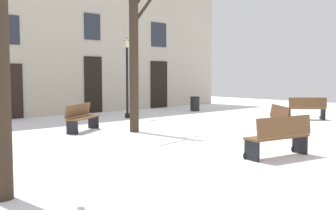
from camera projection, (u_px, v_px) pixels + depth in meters
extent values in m
plane|color=white|center=(212.00, 140.00, 11.42)|extent=(34.33, 34.33, 0.00)
cube|color=#BCB29E|center=(53.00, 36.00, 18.12)|extent=(21.45, 0.40, 7.29)
cube|color=black|center=(8.00, 91.00, 16.64)|extent=(1.25, 0.08, 2.34)
cube|color=#262D38|center=(6.00, 29.00, 16.44)|extent=(1.13, 0.06, 1.22)
cube|color=black|center=(93.00, 85.00, 19.44)|extent=(0.98, 0.08, 2.75)
cube|color=#262D38|center=(92.00, 27.00, 19.22)|extent=(0.88, 0.06, 1.26)
cube|color=black|center=(159.00, 85.00, 22.36)|extent=(1.20, 0.08, 2.61)
cube|color=#262D38|center=(159.00, 35.00, 22.14)|extent=(1.08, 0.06, 1.33)
cylinder|color=#382B1E|center=(134.00, 49.00, 12.83)|extent=(0.30, 0.30, 5.37)
cylinder|color=#382B1E|center=(145.00, 8.00, 12.95)|extent=(0.90, 0.26, 1.13)
cylinder|color=black|center=(127.00, 83.00, 17.06)|extent=(0.10, 0.10, 3.02)
cylinder|color=black|center=(127.00, 116.00, 17.17)|extent=(0.22, 0.22, 0.20)
cube|color=beige|center=(127.00, 43.00, 16.93)|extent=(0.24, 0.24, 0.36)
cone|color=black|center=(127.00, 39.00, 16.92)|extent=(0.30, 0.30, 0.14)
cylinder|color=black|center=(195.00, 104.00, 20.44)|extent=(0.47, 0.47, 0.70)
torus|color=black|center=(195.00, 97.00, 20.41)|extent=(0.50, 0.50, 0.04)
cube|color=#51331E|center=(285.00, 120.00, 12.51)|extent=(1.31, 1.47, 0.05)
cube|color=#51331E|center=(279.00, 112.00, 12.47)|extent=(1.08, 1.29, 0.43)
cube|color=black|center=(293.00, 131.00, 11.80)|extent=(0.32, 0.28, 0.44)
torus|color=black|center=(298.00, 135.00, 11.82)|extent=(0.13, 0.15, 0.17)
cube|color=black|center=(277.00, 124.00, 13.24)|extent=(0.32, 0.28, 0.44)
torus|color=black|center=(281.00, 128.00, 13.26)|extent=(0.13, 0.15, 0.17)
cube|color=brown|center=(306.00, 108.00, 16.51)|extent=(1.42, 1.41, 0.05)
cube|color=brown|center=(308.00, 103.00, 16.28)|extent=(1.17, 1.14, 0.42)
cube|color=black|center=(323.00, 114.00, 16.51)|extent=(0.34, 0.34, 0.48)
torus|color=black|center=(321.00, 117.00, 16.71)|extent=(0.14, 0.14, 0.17)
cube|color=black|center=(289.00, 114.00, 16.55)|extent=(0.34, 0.34, 0.48)
torus|color=black|center=(287.00, 117.00, 16.75)|extent=(0.14, 0.14, 0.17)
cube|color=brown|center=(277.00, 137.00, 9.06)|extent=(1.72, 0.79, 0.05)
cube|color=brown|center=(285.00, 126.00, 8.86)|extent=(1.64, 0.42, 0.44)
cube|color=black|center=(300.00, 144.00, 9.48)|extent=(0.14, 0.42, 0.46)
torus|color=black|center=(294.00, 149.00, 9.65)|extent=(0.17, 0.06, 0.17)
cube|color=black|center=(252.00, 150.00, 8.68)|extent=(0.14, 0.42, 0.46)
torus|color=black|center=(246.00, 156.00, 8.85)|extent=(0.17, 0.06, 0.17)
cube|color=brown|center=(83.00, 118.00, 13.14)|extent=(1.59, 1.20, 0.05)
cube|color=brown|center=(78.00, 110.00, 13.18)|extent=(1.42, 0.93, 0.42)
cube|color=black|center=(72.00, 127.00, 12.45)|extent=(0.25, 0.36, 0.45)
torus|color=black|center=(77.00, 132.00, 12.42)|extent=(0.16, 0.11, 0.17)
cube|color=black|center=(93.00, 122.00, 13.87)|extent=(0.25, 0.36, 0.45)
torus|color=black|center=(98.00, 126.00, 13.84)|extent=(0.16, 0.11, 0.17)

